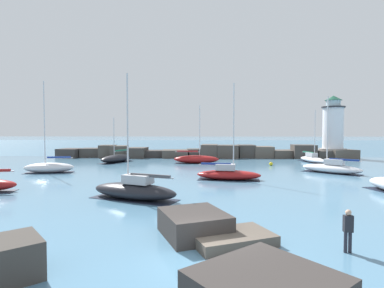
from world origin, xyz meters
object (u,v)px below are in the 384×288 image
object	(u,v)px
sailboat_moored_6	(332,168)
person_on_rocks	(348,228)
mooring_buoy_orange_near	(271,164)
lighthouse	(333,132)
sailboat_moored_4	(312,159)
sailboat_moored_5	(196,159)
sailboat_moored_1	(116,158)
sailboat_moored_0	(49,167)
sailboat_moored_2	(228,174)
sailboat_moored_7	(134,190)

from	to	relation	value
sailboat_moored_6	person_on_rocks	bearing A→B (deg)	-111.49
mooring_buoy_orange_near	person_on_rocks	bearing A→B (deg)	-97.15
lighthouse	sailboat_moored_4	world-z (taller)	lighthouse
sailboat_moored_5	sailboat_moored_1	bearing A→B (deg)	175.09
sailboat_moored_0	sailboat_moored_6	bearing A→B (deg)	1.58
lighthouse	sailboat_moored_6	distance (m)	23.52
sailboat_moored_1	sailboat_moored_4	xyz separation A→B (m)	(31.92, 0.94, -0.05)
sailboat_moored_2	sailboat_moored_5	xyz separation A→B (m)	(-3.71, 15.98, 0.05)
mooring_buoy_orange_near	sailboat_moored_2	bearing A→B (deg)	-119.24
sailboat_moored_5	mooring_buoy_orange_near	bearing A→B (deg)	-14.52
lighthouse	sailboat_moored_2	bearing A→B (deg)	-129.47
sailboat_moored_2	sailboat_moored_4	xyz separation A→B (m)	(15.11, 18.04, -0.04)
sailboat_moored_0	sailboat_moored_4	distance (m)	38.91
sailboat_moored_6	mooring_buoy_orange_near	xyz separation A→B (m)	(-5.51, 7.69, -0.36)
lighthouse	sailboat_moored_5	size ratio (longest dim) A/B	1.30
sailboat_moored_2	sailboat_moored_7	distance (m)	12.07
sailboat_moored_1	sailboat_moored_0	bearing A→B (deg)	-109.81
sailboat_moored_2	person_on_rocks	xyz separation A→B (m)	(3.36, -18.69, 0.41)
sailboat_moored_1	mooring_buoy_orange_near	distance (m)	24.48
sailboat_moored_1	sailboat_moored_7	xyz separation A→B (m)	(9.13, -26.42, 0.07)
person_on_rocks	sailboat_moored_5	bearing A→B (deg)	101.51
sailboat_moored_1	sailboat_moored_2	xyz separation A→B (m)	(16.81, -17.11, -0.02)
sailboat_moored_1	sailboat_moored_5	size ratio (longest dim) A/B	0.82
sailboat_moored_4	mooring_buoy_orange_near	bearing A→B (deg)	-147.63
sailboat_moored_1	sailboat_moored_2	size ratio (longest dim) A/B	0.75
sailboat_moored_0	sailboat_moored_5	distance (m)	21.06
sailboat_moored_5	person_on_rocks	distance (m)	35.39
mooring_buoy_orange_near	sailboat_moored_7	bearing A→B (deg)	-123.82
sailboat_moored_0	sailboat_moored_5	world-z (taller)	sailboat_moored_0
lighthouse	sailboat_moored_2	xyz separation A→B (m)	(-21.96, -26.67, -4.41)
lighthouse	sailboat_moored_4	xyz separation A→B (m)	(-6.84, -8.62, -4.45)
sailboat_moored_1	sailboat_moored_6	distance (m)	31.87
sailboat_moored_0	mooring_buoy_orange_near	world-z (taller)	sailboat_moored_0
sailboat_moored_4	person_on_rocks	xyz separation A→B (m)	(-11.76, -36.74, 0.44)
lighthouse	sailboat_moored_4	distance (m)	11.87
lighthouse	sailboat_moored_1	bearing A→B (deg)	-166.14
sailboat_moored_1	lighthouse	bearing A→B (deg)	13.86
sailboat_moored_2	sailboat_moored_4	size ratio (longest dim) A/B	1.19
sailboat_moored_1	mooring_buoy_orange_near	size ratio (longest dim) A/B	10.24
sailboat_moored_1	sailboat_moored_5	world-z (taller)	sailboat_moored_5
sailboat_moored_5	sailboat_moored_2	bearing A→B (deg)	-76.94
sailboat_moored_4	mooring_buoy_orange_near	world-z (taller)	sailboat_moored_4
lighthouse	mooring_buoy_orange_near	distance (m)	20.49
sailboat_moored_1	sailboat_moored_5	bearing A→B (deg)	-4.91
sailboat_moored_6	sailboat_moored_1	bearing A→B (deg)	158.51
person_on_rocks	sailboat_moored_7	bearing A→B (deg)	139.63
sailboat_moored_7	sailboat_moored_0	bearing A→B (deg)	134.75
sailboat_moored_0	sailboat_moored_1	xyz separation A→B (m)	(4.55, 12.62, -0.04)
lighthouse	mooring_buoy_orange_near	size ratio (longest dim) A/B	16.11
sailboat_moored_6	sailboat_moored_7	distance (m)	25.27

